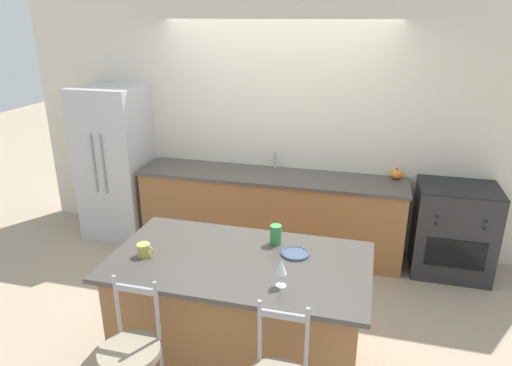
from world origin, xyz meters
name	(u,v)px	position (x,y,z in m)	size (l,w,h in m)	color
ground_plane	(262,263)	(0.00, 0.00, 0.00)	(18.00, 18.00, 0.00)	tan
wall_back	(277,128)	(0.00, 0.68, 1.35)	(6.00, 0.07, 2.70)	beige
back_counter	(270,212)	(0.00, 0.37, 0.45)	(2.93, 0.66, 0.90)	#936038
sink_faucet	(275,157)	(0.00, 0.56, 1.04)	(0.02, 0.13, 0.22)	#ADAFB5
kitchen_island	(240,317)	(0.23, -1.59, 0.48)	(1.79, 0.99, 0.96)	#936038
refrigerator	(116,163)	(-1.87, 0.33, 0.90)	(0.73, 0.69, 1.79)	#BCBCC1
oven_range	(453,230)	(1.92, 0.36, 0.47)	(0.77, 0.63, 0.95)	#28282B
dinner_plate	(295,253)	(0.59, -1.42, 0.96)	(0.20, 0.20, 0.02)	#425170
wine_glass	(281,268)	(0.58, -1.83, 1.09)	(0.07, 0.07, 0.18)	white
coffee_mug	(144,250)	(-0.43, -1.70, 1.00)	(0.12, 0.09, 0.09)	#C1B251
tumbler_cup	(276,234)	(0.42, -1.29, 1.03)	(0.09, 0.09, 0.14)	#3D934C
pumpkin_decoration	(396,174)	(1.32, 0.56, 0.95)	(0.13, 0.13, 0.12)	orange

